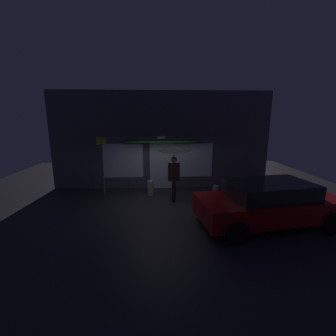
% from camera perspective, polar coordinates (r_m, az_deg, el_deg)
% --- Properties ---
extents(ground_plane, '(18.00, 18.00, 0.00)m').
position_cam_1_polar(ground_plane, '(8.91, -1.40, -9.23)').
color(ground_plane, '#26262B').
extents(building_facade, '(10.20, 1.00, 4.54)m').
position_cam_1_polar(building_facade, '(10.67, -1.74, 6.81)').
color(building_facade, '#4C4C56').
rests_on(building_facade, ground).
extents(person_with_umbrella, '(1.26, 1.26, 2.25)m').
position_cam_1_polar(person_with_umbrella, '(8.79, 1.50, 2.78)').
color(person_with_umbrella, black).
rests_on(person_with_umbrella, ground).
extents(parked_car, '(4.59, 2.50, 1.39)m').
position_cam_1_polar(parked_car, '(7.74, 24.12, -8.05)').
color(parked_car, maroon).
rests_on(parked_car, ground).
extents(street_sign_post, '(0.40, 0.07, 2.62)m').
position_cam_1_polar(street_sign_post, '(9.95, -16.24, 1.44)').
color(street_sign_post, '#595B60').
rests_on(street_sign_post, ground).
extents(sidewalk_bollard, '(0.27, 0.27, 0.64)m').
position_cam_1_polar(sidewalk_bollard, '(9.92, -4.45, -5.03)').
color(sidewalk_bollard, '#B2A899').
rests_on(sidewalk_bollard, ground).
extents(sidewalk_bollard_2, '(0.25, 0.25, 0.46)m').
position_cam_1_polar(sidewalk_bollard_2, '(9.98, 12.00, -5.71)').
color(sidewalk_bollard_2, '#9E998E').
rests_on(sidewalk_bollard_2, ground).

